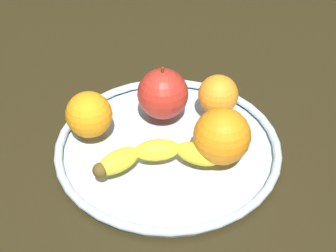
{
  "coord_description": "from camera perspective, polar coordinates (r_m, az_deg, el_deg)",
  "views": [
    {
      "loc": [
        -9.81,
        53.69,
        50.45
      ],
      "look_at": [
        0.0,
        0.0,
        4.8
      ],
      "focal_mm": 53.8,
      "sensor_mm": 36.0,
      "label": 1
    }
  ],
  "objects": [
    {
      "name": "ground_plane",
      "position": [
        0.76,
        -0.0,
        -3.95
      ],
      "size": [
        131.01,
        131.01,
        4.0
      ],
      "primitive_type": "cube",
      "color": "black"
    },
    {
      "name": "orange_front_right",
      "position": [
        0.73,
        -9.05,
        1.07
      ],
      "size": [
        6.81,
        6.81,
        6.81
      ],
      "primitive_type": "sphere",
      "color": "orange",
      "rests_on": "fruit_bowl"
    },
    {
      "name": "fruit_bowl",
      "position": [
        0.74,
        -0.0,
        -2.32
      ],
      "size": [
        32.96,
        32.96,
        1.8
      ],
      "color": "silver",
      "rests_on": "ground_plane"
    },
    {
      "name": "banana",
      "position": [
        0.69,
        -1.43,
        -3.39
      ],
      "size": [
        17.29,
        9.13,
        3.01
      ],
      "rotation": [
        0.0,
        0.0,
        0.31
      ],
      "color": "yellow",
      "rests_on": "fruit_bowl"
    },
    {
      "name": "orange_center",
      "position": [
        0.77,
        5.7,
        3.54
      ],
      "size": [
        6.2,
        6.2,
        6.2
      ],
      "primitive_type": "sphere",
      "color": "orange",
      "rests_on": "fruit_bowl"
    },
    {
      "name": "orange_front_left",
      "position": [
        0.68,
        6.14,
        -1.15
      ],
      "size": [
        7.9,
        7.9,
        7.9
      ],
      "primitive_type": "sphere",
      "color": "orange",
      "rests_on": "fruit_bowl"
    },
    {
      "name": "apple",
      "position": [
        0.76,
        -0.59,
        3.67
      ],
      "size": [
        7.76,
        7.76,
        8.56
      ],
      "color": "#B72C21",
      "rests_on": "fruit_bowl"
    }
  ]
}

